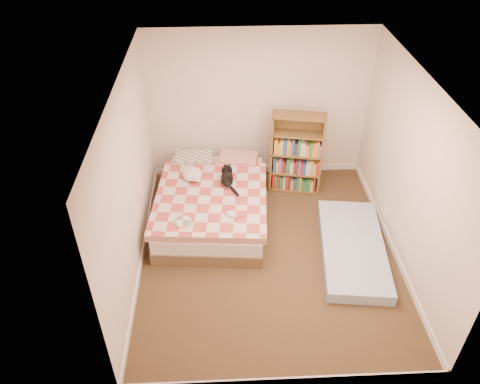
{
  "coord_description": "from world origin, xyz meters",
  "views": [
    {
      "loc": [
        -0.61,
        -4.71,
        4.6
      ],
      "look_at": [
        -0.38,
        0.3,
        0.83
      ],
      "focal_mm": 35.0,
      "sensor_mm": 36.0,
      "label": 1
    }
  ],
  "objects_px": {
    "bookshelf": "(295,162)",
    "black_cat": "(227,177)",
    "floor_mattress": "(353,248)",
    "white_dog": "(193,174)",
    "bed": "(212,201)"
  },
  "relations": [
    {
      "from": "bed",
      "to": "white_dog",
      "type": "height_order",
      "value": "white_dog"
    },
    {
      "from": "bed",
      "to": "floor_mattress",
      "type": "xyz_separation_m",
      "value": [
        1.94,
        -0.91,
        -0.18
      ]
    },
    {
      "from": "floor_mattress",
      "to": "black_cat",
      "type": "distance_m",
      "value": 2.08
    },
    {
      "from": "bookshelf",
      "to": "black_cat",
      "type": "xyz_separation_m",
      "value": [
        -1.1,
        -0.48,
        0.08
      ]
    },
    {
      "from": "black_cat",
      "to": "floor_mattress",
      "type": "bearing_deg",
      "value": -31.0
    },
    {
      "from": "bed",
      "to": "floor_mattress",
      "type": "height_order",
      "value": "bed"
    },
    {
      "from": "floor_mattress",
      "to": "white_dog",
      "type": "height_order",
      "value": "white_dog"
    },
    {
      "from": "bookshelf",
      "to": "black_cat",
      "type": "distance_m",
      "value": 1.2
    },
    {
      "from": "black_cat",
      "to": "white_dog",
      "type": "distance_m",
      "value": 0.52
    },
    {
      "from": "bed",
      "to": "white_dog",
      "type": "xyz_separation_m",
      "value": [
        -0.28,
        0.24,
        0.34
      ]
    },
    {
      "from": "floor_mattress",
      "to": "white_dog",
      "type": "distance_m",
      "value": 2.55
    },
    {
      "from": "floor_mattress",
      "to": "white_dog",
      "type": "xyz_separation_m",
      "value": [
        -2.22,
        1.15,
        0.51
      ]
    },
    {
      "from": "floor_mattress",
      "to": "white_dog",
      "type": "relative_size",
      "value": 4.77
    },
    {
      "from": "black_cat",
      "to": "white_dog",
      "type": "height_order",
      "value": "same"
    },
    {
      "from": "black_cat",
      "to": "white_dog",
      "type": "bearing_deg",
      "value": 173.39
    }
  ]
}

